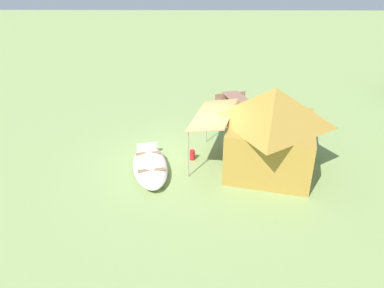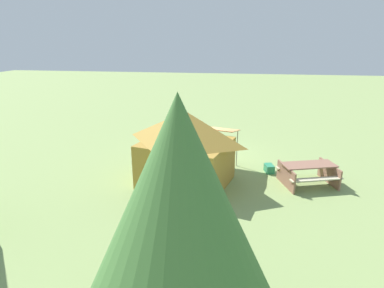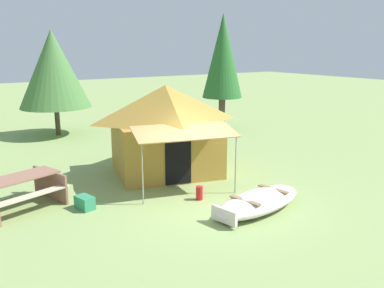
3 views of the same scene
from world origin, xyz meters
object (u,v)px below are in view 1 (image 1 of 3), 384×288
at_px(beached_rowboat, 150,166).
at_px(canvas_cabin_tent, 272,128).
at_px(cooler_box, 218,124).
at_px(picnic_table, 238,105).
at_px(fuel_can, 192,155).

relative_size(beached_rowboat, canvas_cabin_tent, 0.66).
bearing_deg(cooler_box, picnic_table, 144.94).
height_order(cooler_box, fuel_can, fuel_can).
xyz_separation_m(beached_rowboat, canvas_cabin_tent, (-0.38, 3.87, 1.20)).
bearing_deg(beached_rowboat, canvas_cabin_tent, 95.58).
xyz_separation_m(beached_rowboat, picnic_table, (-4.84, 3.28, 0.28)).
distance_m(beached_rowboat, fuel_can, 1.59).
distance_m(canvas_cabin_tent, fuel_can, 2.84).
bearing_deg(fuel_can, cooler_box, 159.61).
relative_size(picnic_table, fuel_can, 6.35).
relative_size(canvas_cabin_tent, picnic_table, 1.97).
bearing_deg(picnic_table, fuel_can, -25.66).
xyz_separation_m(beached_rowboat, cooler_box, (-3.52, 2.36, -0.06)).
relative_size(canvas_cabin_tent, fuel_can, 12.52).
height_order(canvas_cabin_tent, cooler_box, canvas_cabin_tent).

